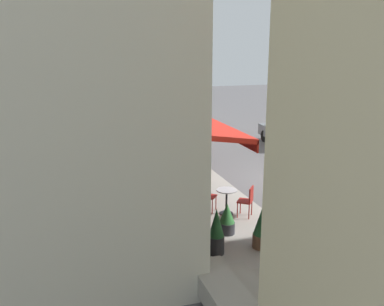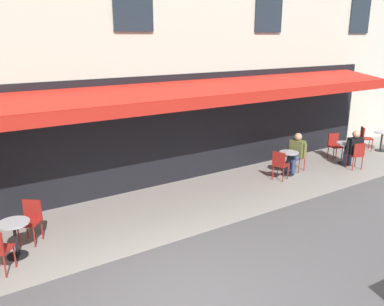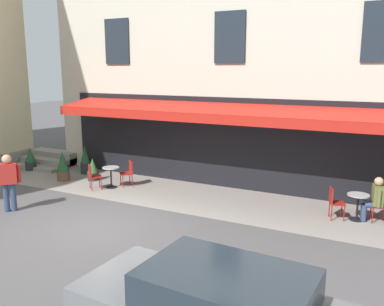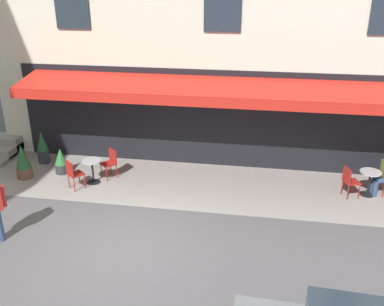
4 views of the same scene
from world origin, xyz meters
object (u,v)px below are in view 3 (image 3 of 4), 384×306
Objects in this scene: cafe_chair_red_back_row at (128,171)px; seated_companion_in_olive at (375,198)px; potted_plant_under_sign at (63,166)px; cafe_table_mid_terrace at (358,203)px; potted_plant_mid_terrace at (85,160)px; cafe_chair_red_under_awning at (383,203)px; cafe_chair_red_corner_left at (334,200)px; walking_pedestrian_in_red at (8,179)px; potted_plant_by_steps at (30,159)px; cafe_table_far_end at (111,174)px; cafe_chair_red_corner_right at (93,175)px; potted_plant_entrance_left at (93,170)px.

cafe_chair_red_back_row is 0.71× the size of seated_companion_in_olive.
potted_plant_under_sign reaches higher than cafe_chair_red_back_row.
cafe_table_mid_terrace is 10.38m from potted_plant_mid_terrace.
potted_plant_under_sign is at bearing 3.57° from cafe_chair_red_under_awning.
cafe_chair_red_under_awning is at bearing -176.43° from potted_plant_under_sign.
cafe_chair_red_corner_left is 9.80m from potted_plant_mid_terrace.
walking_pedestrian_in_red reaches higher than potted_plant_by_steps.
seated_companion_in_olive is (0.21, 0.04, 0.14)m from cafe_chair_red_under_awning.
cafe_chair_red_corner_right is (0.39, 0.49, 0.06)m from cafe_table_far_end.
seated_companion_in_olive is at bearing 11.89° from cafe_chair_red_under_awning.
cafe_chair_red_back_row is at bearing -129.75° from cafe_table_far_end.
cafe_chair_red_corner_right is (8.54, 1.04, 0.06)m from cafe_table_mid_terrace.
cafe_table_mid_terrace is 8.16m from cafe_table_far_end.
potted_plant_under_sign reaches higher than cafe_chair_red_corner_left.
seated_companion_in_olive is at bearing -179.82° from potted_plant_by_steps.
cafe_chair_red_back_row is 1.67m from potted_plant_entrance_left.
walking_pedestrian_in_red is 2.04× the size of potted_plant_entrance_left.
cafe_chair_red_corner_right is at bearing 7.14° from seated_companion_in_olive.
potted_plant_by_steps is at bearing 13.50° from potted_plant_mid_terrace.
potted_plant_under_sign is at bearing -14.32° from cafe_chair_red_corner_right.
cafe_chair_red_back_row is at bearing -111.38° from walking_pedestrian_in_red.
cafe_table_far_end is 0.82× the size of cafe_chair_red_corner_right.
walking_pedestrian_in_red reaches higher than seated_companion_in_olive.
cafe_table_mid_terrace is 0.82× the size of cafe_chair_red_corner_right.
potted_plant_under_sign reaches higher than cafe_chair_red_corner_right.
walking_pedestrian_in_red is at bearing 76.14° from cafe_chair_red_corner_right.
cafe_table_mid_terrace is 0.66× the size of potted_plant_mid_terrace.
cafe_table_far_end is at bearing 50.25° from cafe_chair_red_back_row.
walking_pedestrian_in_red is 1.83× the size of potted_plant_by_steps.
seated_companion_in_olive reaches higher than potted_plant_mid_terrace.
cafe_table_mid_terrace is 0.82× the size of cafe_chair_red_back_row.
potted_plant_mid_terrace is (2.22, -1.17, 0.07)m from cafe_table_far_end.
cafe_chair_red_corner_right is 1.08× the size of potted_plant_entrance_left.
cafe_chair_red_corner_left is at bearing 175.08° from potted_plant_mid_terrace.
potted_plant_mid_terrace is (9.77, -0.84, 0.01)m from cafe_chair_red_corner_left.
cafe_chair_red_under_awning is 0.71× the size of seated_companion_in_olive.
cafe_table_mid_terrace is at bearing -176.93° from potted_plant_under_sign.
cafe_chair_red_corner_left is 0.96× the size of potted_plant_by_steps.
cafe_chair_red_corner_left and cafe_chair_red_corner_right have the same top height.
cafe_chair_red_corner_right is at bearing 130.86° from potted_plant_entrance_left.
potted_plant_mid_terrace is at bearing -4.92° from cafe_chair_red_corner_left.
cafe_table_mid_terrace is 9.40m from potted_plant_entrance_left.
cafe_table_far_end is at bearing 158.15° from potted_plant_entrance_left.
cafe_table_mid_terrace is 12.81m from potted_plant_by_steps.
cafe_table_mid_terrace is 0.59× the size of seated_companion_in_olive.
cafe_chair_red_under_awning reaches higher than cafe_table_mid_terrace.
potted_plant_by_steps is 2.52m from potted_plant_mid_terrace.
cafe_chair_red_corner_left is 1.08× the size of potted_plant_entrance_left.
cafe_table_far_end is 4.70m from potted_plant_by_steps.
potted_plant_mid_terrace reaches higher than cafe_chair_red_corner_left.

